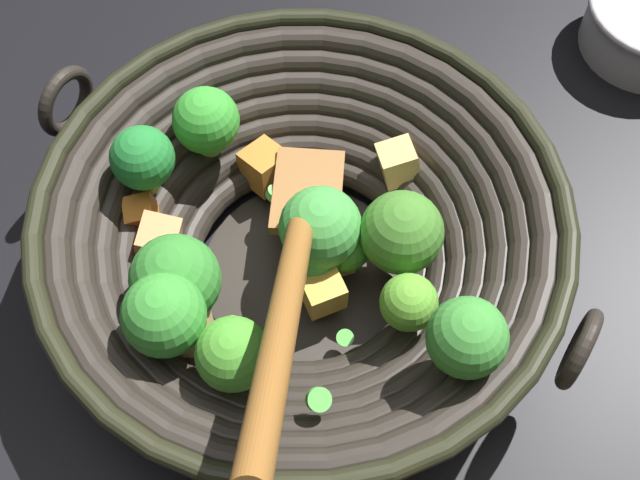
# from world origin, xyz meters

# --- Properties ---
(ground_plane) EXTENTS (4.00, 4.00, 0.00)m
(ground_plane) POSITION_xyz_m (0.00, 0.00, 0.00)
(ground_plane) COLOR black
(wok) EXTENTS (0.37, 0.39, 0.23)m
(wok) POSITION_xyz_m (0.00, 0.00, 0.06)
(wok) COLOR black
(wok) RESTS_ON ground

